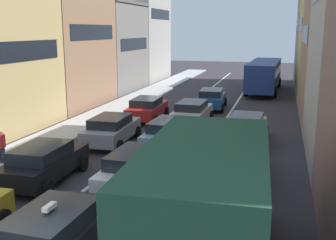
{
  "coord_description": "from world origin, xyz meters",
  "views": [
    {
      "loc": [
        5.1,
        -6.41,
        5.82
      ],
      "look_at": [
        0.0,
        12.0,
        1.6
      ],
      "focal_mm": 43.99,
      "sensor_mm": 36.0,
      "label": 1
    }
  ],
  "objects_px": {
    "sedan_left_lane_fourth": "(147,108)",
    "wagon_right_lane_far": "(246,128)",
    "taxi_centre_lane_front": "(55,234)",
    "sedan_centre_lane_fifth": "(211,98)",
    "bus_mid_queue_primary": "(264,73)",
    "pedestrian_far_sidewalk": "(1,145)",
    "sedan_right_lane_behind_truck": "(237,158)",
    "removalist_box_truck": "(210,204)",
    "sedan_centre_lane_second": "(137,168)",
    "sedan_left_lane_third": "(112,129)",
    "coupe_centre_lane_fourth": "(192,112)",
    "hatchback_centre_lane_third": "(170,133)",
    "wagon_left_lane_second": "(44,162)"
  },
  "relations": [
    {
      "from": "sedan_left_lane_fourth",
      "to": "pedestrian_far_sidewalk",
      "type": "relative_size",
      "value": 2.63
    },
    {
      "from": "bus_mid_queue_primary",
      "to": "pedestrian_far_sidewalk",
      "type": "bearing_deg",
      "value": 160.66
    },
    {
      "from": "wagon_left_lane_second",
      "to": "sedan_right_lane_behind_truck",
      "type": "distance_m",
      "value": 7.59
    },
    {
      "from": "removalist_box_truck",
      "to": "sedan_centre_lane_second",
      "type": "bearing_deg",
      "value": 32.45
    },
    {
      "from": "pedestrian_far_sidewalk",
      "to": "coupe_centre_lane_fourth",
      "type": "bearing_deg",
      "value": -20.85
    },
    {
      "from": "wagon_left_lane_second",
      "to": "sedan_left_lane_fourth",
      "type": "relative_size",
      "value": 1.0
    },
    {
      "from": "taxi_centre_lane_front",
      "to": "wagon_right_lane_far",
      "type": "xyz_separation_m",
      "value": [
        3.62,
        12.91,
        -0.0
      ]
    },
    {
      "from": "bus_mid_queue_primary",
      "to": "taxi_centre_lane_front",
      "type": "bearing_deg",
      "value": 175.58
    },
    {
      "from": "sedan_left_lane_fourth",
      "to": "taxi_centre_lane_front",
      "type": "bearing_deg",
      "value": -171.65
    },
    {
      "from": "taxi_centre_lane_front",
      "to": "pedestrian_far_sidewalk",
      "type": "bearing_deg",
      "value": 46.89
    },
    {
      "from": "taxi_centre_lane_front",
      "to": "wagon_left_lane_second",
      "type": "relative_size",
      "value": 1.0
    },
    {
      "from": "taxi_centre_lane_front",
      "to": "wagon_left_lane_second",
      "type": "bearing_deg",
      "value": 36.17
    },
    {
      "from": "taxi_centre_lane_front",
      "to": "sedan_left_lane_fourth",
      "type": "xyz_separation_m",
      "value": [
        -3.08,
        16.65,
        -0.0
      ]
    },
    {
      "from": "taxi_centre_lane_front",
      "to": "sedan_left_lane_fourth",
      "type": "relative_size",
      "value": 1.0
    },
    {
      "from": "taxi_centre_lane_front",
      "to": "sedan_right_lane_behind_truck",
      "type": "relative_size",
      "value": 1.01
    },
    {
      "from": "removalist_box_truck",
      "to": "sedan_centre_lane_fifth",
      "type": "bearing_deg",
      "value": 6.65
    },
    {
      "from": "sedan_centre_lane_fifth",
      "to": "hatchback_centre_lane_third",
      "type": "bearing_deg",
      "value": 175.14
    },
    {
      "from": "bus_mid_queue_primary",
      "to": "pedestrian_far_sidewalk",
      "type": "height_order",
      "value": "bus_mid_queue_primary"
    },
    {
      "from": "sedan_right_lane_behind_truck",
      "to": "bus_mid_queue_primary",
      "type": "xyz_separation_m",
      "value": [
        -0.06,
        23.83,
        0.96
      ]
    },
    {
      "from": "taxi_centre_lane_front",
      "to": "sedan_centre_lane_fifth",
      "type": "distance_m",
      "value": 21.71
    },
    {
      "from": "sedan_left_lane_third",
      "to": "bus_mid_queue_primary",
      "type": "bearing_deg",
      "value": -20.15
    },
    {
      "from": "sedan_left_lane_third",
      "to": "wagon_right_lane_far",
      "type": "xyz_separation_m",
      "value": [
        6.66,
        2.19,
        0.0
      ]
    },
    {
      "from": "sedan_left_lane_fourth",
      "to": "sedan_right_lane_behind_truck",
      "type": "relative_size",
      "value": 1.01
    },
    {
      "from": "sedan_left_lane_third",
      "to": "sedan_right_lane_behind_truck",
      "type": "distance_m",
      "value": 7.47
    },
    {
      "from": "hatchback_centre_lane_third",
      "to": "pedestrian_far_sidewalk",
      "type": "distance_m",
      "value": 7.77
    },
    {
      "from": "sedan_left_lane_fourth",
      "to": "sedan_right_lane_behind_truck",
      "type": "distance_m",
      "value": 11.36
    },
    {
      "from": "coupe_centre_lane_fourth",
      "to": "sedan_centre_lane_second",
      "type": "bearing_deg",
      "value": -177.79
    },
    {
      "from": "coupe_centre_lane_fourth",
      "to": "pedestrian_far_sidewalk",
      "type": "xyz_separation_m",
      "value": [
        -6.3,
        -9.94,
        0.15
      ]
    },
    {
      "from": "hatchback_centre_lane_third",
      "to": "coupe_centre_lane_fourth",
      "type": "xyz_separation_m",
      "value": [
        -0.07,
        5.48,
        0.0
      ]
    },
    {
      "from": "sedan_centre_lane_second",
      "to": "sedan_left_lane_fourth",
      "type": "relative_size",
      "value": 1.0
    },
    {
      "from": "sedan_left_lane_fourth",
      "to": "wagon_right_lane_far",
      "type": "bearing_deg",
      "value": -121.34
    },
    {
      "from": "sedan_centre_lane_second",
      "to": "bus_mid_queue_primary",
      "type": "height_order",
      "value": "bus_mid_queue_primary"
    },
    {
      "from": "wagon_left_lane_second",
      "to": "sedan_left_lane_fourth",
      "type": "xyz_separation_m",
      "value": [
        0.36,
        11.64,
        0.0
      ]
    },
    {
      "from": "removalist_box_truck",
      "to": "coupe_centre_lane_fourth",
      "type": "relative_size",
      "value": 1.8
    },
    {
      "from": "sedan_left_lane_fourth",
      "to": "sedan_centre_lane_fifth",
      "type": "distance_m",
      "value": 6.07
    },
    {
      "from": "sedan_centre_lane_second",
      "to": "bus_mid_queue_primary",
      "type": "xyz_separation_m",
      "value": [
        3.37,
        26.08,
        0.96
      ]
    },
    {
      "from": "taxi_centre_lane_front",
      "to": "sedan_centre_lane_fifth",
      "type": "relative_size",
      "value": 0.99
    },
    {
      "from": "pedestrian_far_sidewalk",
      "to": "sedan_left_lane_fourth",
      "type": "bearing_deg",
      "value": -5.57
    },
    {
      "from": "sedan_centre_lane_fifth",
      "to": "sedan_right_lane_behind_truck",
      "type": "height_order",
      "value": "same"
    },
    {
      "from": "sedan_left_lane_third",
      "to": "coupe_centre_lane_fourth",
      "type": "xyz_separation_m",
      "value": [
        3.06,
        5.46,
        0.0
      ]
    },
    {
      "from": "coupe_centre_lane_fourth",
      "to": "sedan_right_lane_behind_truck",
      "type": "xyz_separation_m",
      "value": [
        3.7,
        -8.62,
        0.0
      ]
    },
    {
      "from": "sedan_left_lane_fourth",
      "to": "sedan_right_lane_behind_truck",
      "type": "bearing_deg",
      "value": -145.4
    },
    {
      "from": "removalist_box_truck",
      "to": "taxi_centre_lane_front",
      "type": "bearing_deg",
      "value": 90.95
    },
    {
      "from": "sedan_left_lane_third",
      "to": "wagon_right_lane_far",
      "type": "relative_size",
      "value": 1.0
    },
    {
      "from": "sedan_left_lane_fourth",
      "to": "pedestrian_far_sidewalk",
      "type": "bearing_deg",
      "value": 160.79
    },
    {
      "from": "sedan_right_lane_behind_truck",
      "to": "wagon_right_lane_far",
      "type": "bearing_deg",
      "value": 1.33
    },
    {
      "from": "hatchback_centre_lane_third",
      "to": "sedan_centre_lane_fifth",
      "type": "height_order",
      "value": "same"
    },
    {
      "from": "removalist_box_truck",
      "to": "coupe_centre_lane_fourth",
      "type": "bearing_deg",
      "value": 10.78
    },
    {
      "from": "removalist_box_truck",
      "to": "sedan_right_lane_behind_truck",
      "type": "distance_m",
      "value": 7.39
    },
    {
      "from": "sedan_left_lane_third",
      "to": "coupe_centre_lane_fourth",
      "type": "relative_size",
      "value": 1.01
    }
  ]
}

